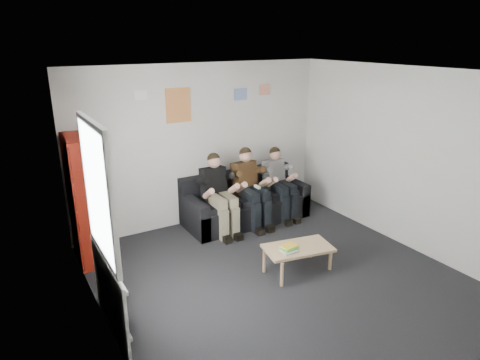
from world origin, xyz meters
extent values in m
plane|color=black|center=(0.00, 0.00, 0.00)|extent=(5.00, 5.00, 0.00)
plane|color=silver|center=(0.00, 0.00, 2.70)|extent=(5.00, 5.00, 0.00)
plane|color=white|center=(0.00, 2.50, 1.35)|extent=(4.50, 0.00, 4.50)
plane|color=white|center=(-2.25, 0.00, 1.35)|extent=(0.00, 5.00, 5.00)
plane|color=white|center=(2.25, 0.00, 1.35)|extent=(0.00, 5.00, 5.00)
cube|color=black|center=(0.60, 2.05, 0.21)|extent=(2.16, 0.88, 0.41)
cube|color=black|center=(0.60, 2.39, 0.62)|extent=(2.16, 0.20, 0.42)
cube|color=black|center=(-0.39, 2.05, 0.29)|extent=(0.18, 0.88, 0.59)
cube|color=black|center=(1.60, 2.05, 0.29)|extent=(0.18, 0.88, 0.59)
cube|color=black|center=(0.60, 1.97, 0.46)|extent=(1.81, 0.61, 0.10)
cube|color=maroon|center=(-2.09, 2.04, 0.91)|extent=(0.27, 0.82, 1.82)
cube|color=#DBC07E|center=(0.32, 0.22, 0.35)|extent=(0.92, 0.50, 0.04)
cylinder|color=#DBC07E|center=(-0.09, 0.01, 0.16)|extent=(0.05, 0.05, 0.33)
cylinder|color=#DBC07E|center=(0.74, 0.01, 0.16)|extent=(0.05, 0.05, 0.33)
cylinder|color=#DBC07E|center=(-0.09, 0.42, 0.16)|extent=(0.05, 0.05, 0.33)
cylinder|color=#DBC07E|center=(0.74, 0.42, 0.16)|extent=(0.05, 0.05, 0.33)
cube|color=beige|center=(0.14, 0.17, 0.38)|extent=(0.21, 0.16, 0.02)
cube|color=#51AE3E|center=(0.16, 0.20, 0.39)|extent=(0.21, 0.16, 0.02)
cube|color=yellow|center=(0.18, 0.24, 0.41)|extent=(0.21, 0.16, 0.02)
cube|color=black|center=(0.00, 2.10, 0.78)|extent=(0.40, 0.29, 0.56)
sphere|color=tan|center=(0.00, 2.06, 1.17)|extent=(0.22, 0.22, 0.22)
sphere|color=black|center=(0.00, 2.07, 1.20)|extent=(0.21, 0.21, 0.21)
cube|color=gray|center=(0.00, 1.80, 0.58)|extent=(0.36, 0.46, 0.15)
cube|color=gray|center=(0.00, 1.58, 0.26)|extent=(0.34, 0.14, 0.51)
cube|color=black|center=(0.00, 1.52, 0.05)|extent=(0.34, 0.26, 0.10)
cube|color=#50361A|center=(0.60, 2.10, 0.79)|extent=(0.41, 0.30, 0.57)
sphere|color=tan|center=(0.60, 2.06, 1.18)|extent=(0.22, 0.22, 0.22)
sphere|color=black|center=(0.60, 2.07, 1.22)|extent=(0.21, 0.21, 0.21)
cube|color=black|center=(0.60, 1.79, 0.58)|extent=(0.37, 0.47, 0.15)
cube|color=black|center=(0.60, 1.57, 0.26)|extent=(0.35, 0.14, 0.51)
cube|color=black|center=(0.60, 1.51, 0.05)|extent=(0.35, 0.26, 0.10)
cube|color=white|center=(0.60, 1.69, 0.73)|extent=(0.04, 0.14, 0.04)
cube|color=silver|center=(1.21, 2.09, 0.76)|extent=(0.37, 0.27, 0.52)
sphere|color=tan|center=(1.21, 2.05, 1.12)|extent=(0.20, 0.20, 0.20)
sphere|color=black|center=(1.21, 2.07, 1.16)|extent=(0.19, 0.19, 0.19)
cube|color=black|center=(1.21, 1.81, 0.58)|extent=(0.33, 0.43, 0.14)
cube|color=black|center=(1.21, 1.61, 0.26)|extent=(0.32, 0.13, 0.51)
cube|color=black|center=(1.21, 1.55, 0.05)|extent=(0.32, 0.24, 0.09)
cylinder|color=silver|center=(-2.15, -0.08, 0.35)|extent=(0.06, 0.06, 0.60)
cylinder|color=silver|center=(-2.15, 0.00, 0.35)|extent=(0.06, 0.06, 0.60)
cylinder|color=silver|center=(-2.15, 0.08, 0.35)|extent=(0.06, 0.06, 0.60)
cylinder|color=silver|center=(-2.15, 0.16, 0.35)|extent=(0.06, 0.06, 0.60)
cylinder|color=silver|center=(-2.15, 0.24, 0.35)|extent=(0.06, 0.06, 0.60)
cylinder|color=silver|center=(-2.15, 0.32, 0.35)|extent=(0.06, 0.06, 0.60)
cylinder|color=silver|center=(-2.15, 0.40, 0.35)|extent=(0.06, 0.06, 0.60)
cylinder|color=silver|center=(-2.15, 0.48, 0.35)|extent=(0.06, 0.06, 0.60)
cube|color=silver|center=(-2.15, 0.20, 0.07)|extent=(0.10, 0.64, 0.04)
cube|color=silver|center=(-2.15, 0.20, 0.63)|extent=(0.10, 0.64, 0.04)
cube|color=white|center=(-2.23, 0.20, 1.65)|extent=(0.02, 1.00, 1.30)
cube|color=silver|center=(-2.22, 0.20, 2.33)|extent=(0.05, 1.12, 0.06)
cube|color=silver|center=(-2.22, 0.20, 0.97)|extent=(0.05, 1.12, 0.06)
cube|color=silver|center=(-2.22, 0.20, 0.45)|extent=(0.03, 1.30, 0.90)
cube|color=gold|center=(-0.40, 2.49, 2.05)|extent=(0.42, 0.01, 0.55)
cube|color=#457DED|center=(0.75, 2.49, 2.15)|extent=(0.25, 0.01, 0.20)
cube|color=#D7439A|center=(1.25, 2.49, 2.20)|extent=(0.22, 0.01, 0.18)
cube|color=white|center=(-1.00, 2.49, 2.25)|extent=(0.20, 0.01, 0.14)
camera|label=1|loc=(-3.02, -3.89, 3.09)|focal=32.00mm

